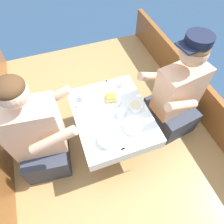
# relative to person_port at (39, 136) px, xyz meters

# --- Properties ---
(ground_plane) EXTENTS (60.00, 60.00, 0.00)m
(ground_plane) POSITION_rel_person_port_xyz_m (0.61, -0.09, -0.75)
(ground_plane) COLOR navy
(boat_deck) EXTENTS (2.02, 3.36, 0.34)m
(boat_deck) POSITION_rel_person_port_xyz_m (0.61, -0.09, -0.57)
(boat_deck) COLOR #A87F4C
(boat_deck) RESTS_ON ground_plane
(gunwale_port) EXTENTS (0.06, 3.36, 0.38)m
(gunwale_port) POSITION_rel_person_port_xyz_m (-0.37, -0.09, -0.21)
(gunwale_port) COLOR brown
(gunwale_port) RESTS_ON boat_deck
(gunwale_starboard) EXTENTS (0.06, 3.36, 0.38)m
(gunwale_starboard) POSITION_rel_person_port_xyz_m (1.59, -0.09, -0.21)
(gunwale_starboard) COLOR brown
(gunwale_starboard) RESTS_ON boat_deck
(cockpit_table) EXTENTS (0.62, 0.76, 0.42)m
(cockpit_table) POSITION_rel_person_port_xyz_m (0.61, 0.01, -0.03)
(cockpit_table) COLOR #B2B2B7
(cockpit_table) RESTS_ON boat_deck
(person_port) EXTENTS (0.56, 0.49, 1.01)m
(person_port) POSITION_rel_person_port_xyz_m (0.00, 0.00, 0.00)
(person_port) COLOR #333847
(person_port) RESTS_ON boat_deck
(person_starboard) EXTENTS (0.57, 0.51, 1.02)m
(person_starboard) POSITION_rel_person_port_xyz_m (1.22, -0.00, 0.01)
(person_starboard) COLOR #333847
(person_starboard) RESTS_ON boat_deck
(plate_sandwich) EXTENTS (0.19, 0.19, 0.01)m
(plate_sandwich) POSITION_rel_person_port_xyz_m (0.65, 0.14, 0.02)
(plate_sandwich) COLOR white
(plate_sandwich) RESTS_ON cockpit_table
(plate_bread) EXTENTS (0.19, 0.19, 0.01)m
(plate_bread) POSITION_rel_person_port_xyz_m (0.48, -0.06, 0.02)
(plate_bread) COLOR white
(plate_bread) RESTS_ON cockpit_table
(sandwich) EXTENTS (0.12, 0.12, 0.05)m
(sandwich) POSITION_rel_person_port_xyz_m (0.65, 0.14, 0.05)
(sandwich) COLOR tan
(sandwich) RESTS_ON plate_sandwich
(bowl_port_near) EXTENTS (0.14, 0.14, 0.04)m
(bowl_port_near) POSITION_rel_person_port_xyz_m (0.48, -0.23, 0.04)
(bowl_port_near) COLOR white
(bowl_port_near) RESTS_ON cockpit_table
(bowl_starboard_near) EXTENTS (0.15, 0.15, 0.04)m
(bowl_starboard_near) POSITION_rel_person_port_xyz_m (0.71, -0.19, 0.04)
(bowl_starboard_near) COLOR white
(bowl_starboard_near) RESTS_ON cockpit_table
(bowl_center_far) EXTENTS (0.12, 0.12, 0.04)m
(bowl_center_far) POSITION_rel_person_port_xyz_m (0.81, -0.01, 0.04)
(bowl_center_far) COLOR white
(bowl_center_far) RESTS_ON cockpit_table
(coffee_cup_port) EXTENTS (0.09, 0.06, 0.06)m
(coffee_cup_port) POSITION_rel_person_port_xyz_m (0.82, 0.27, 0.05)
(coffee_cup_port) COLOR white
(coffee_cup_port) RESTS_ON cockpit_table
(coffee_cup_starboard) EXTENTS (0.10, 0.07, 0.05)m
(coffee_cup_starboard) POSITION_rel_person_port_xyz_m (0.67, -0.04, 0.04)
(coffee_cup_starboard) COLOR white
(coffee_cup_starboard) RESTS_ON cockpit_table
(coffee_cup_center) EXTENTS (0.09, 0.07, 0.06)m
(coffee_cup_center) POSITION_rel_person_port_xyz_m (0.43, 0.24, 0.04)
(coffee_cup_center) COLOR white
(coffee_cup_center) RESTS_ON cockpit_table
(utensil_spoon_starboard) EXTENTS (0.09, 0.16, 0.01)m
(utensil_spoon_starboard) POSITION_rel_person_port_xyz_m (0.61, 0.29, 0.02)
(utensil_spoon_starboard) COLOR silver
(utensil_spoon_starboard) RESTS_ON cockpit_table
(utensil_fork_starboard) EXTENTS (0.17, 0.02, 0.00)m
(utensil_fork_starboard) POSITION_rel_person_port_xyz_m (0.52, -0.33, 0.02)
(utensil_fork_starboard) COLOR silver
(utensil_fork_starboard) RESTS_ON cockpit_table
(utensil_fork_port) EXTENTS (0.03, 0.17, 0.00)m
(utensil_fork_port) POSITION_rel_person_port_xyz_m (0.69, 0.32, 0.02)
(utensil_fork_port) COLOR silver
(utensil_fork_port) RESTS_ON cockpit_table
(utensil_knife_starboard) EXTENTS (0.02, 0.17, 0.00)m
(utensil_knife_starboard) POSITION_rel_person_port_xyz_m (0.34, 0.21, 0.02)
(utensil_knife_starboard) COLOR silver
(utensil_knife_starboard) RESTS_ON cockpit_table
(utensil_knife_port) EXTENTS (0.14, 0.11, 0.00)m
(utensil_knife_port) POSITION_rel_person_port_xyz_m (0.37, 0.14, 0.02)
(utensil_knife_port) COLOR silver
(utensil_knife_port) RESTS_ON cockpit_table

